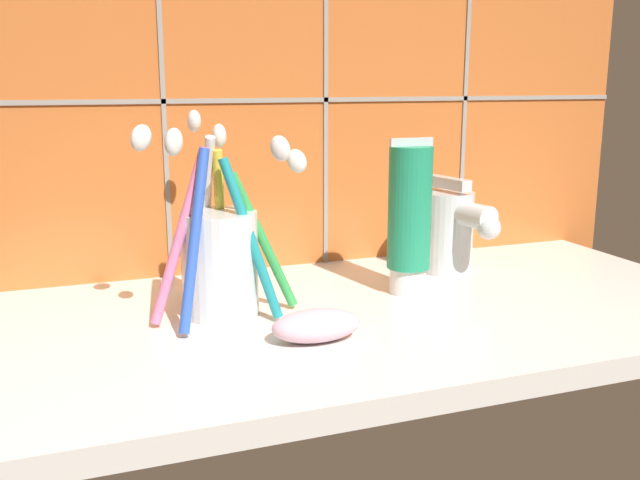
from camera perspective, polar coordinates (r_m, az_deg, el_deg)
The scene contains 6 objects.
sink_counter at distance 67.57cm, azimuth 4.29°, elevation -6.20°, with size 71.51×36.08×2.00cm, color silver.
tile_wall_backsplash at distance 81.03cm, azimuth -0.97°, elevation 15.79°, with size 81.51×1.72×54.43cm.
toothbrush_cup at distance 64.31cm, azimuth -8.03°, elevation -1.06°, with size 16.16×15.41×18.33cm.
toothpaste_tube at distance 70.27cm, azimuth 7.17°, elevation 1.79°, with size 4.48×4.27×15.43cm.
sink_faucet at distance 79.39cm, azimuth 10.38°, elevation 0.93°, with size 5.88×10.66×10.47cm.
soap_bar at distance 58.48cm, azimuth -0.31°, elevation -6.84°, with size 7.51×4.42×2.56cm, color #DBB2C6.
Camera 1 is at (-26.86, -58.03, 22.82)cm, focal length 40.00 mm.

